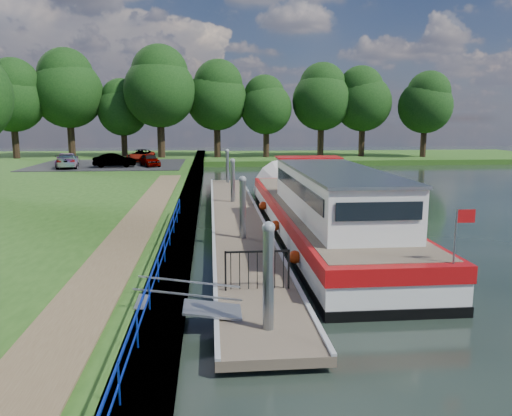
{
  "coord_description": "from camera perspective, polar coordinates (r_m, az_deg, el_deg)",
  "views": [
    {
      "loc": [
        -1.27,
        -11.32,
        5.21
      ],
      "look_at": [
        0.66,
        9.78,
        1.4
      ],
      "focal_mm": 35.0,
      "sensor_mm": 36.0,
      "label": 1
    }
  ],
  "objects": [
    {
      "name": "car_b",
      "position": [
        47.39,
        -15.87,
        5.26
      ],
      "size": [
        3.86,
        1.65,
        1.24
      ],
      "primitive_type": "imported",
      "rotation": [
        0.0,
        0.0,
        1.66
      ],
      "color": "#999999",
      "rests_on": "carpark"
    },
    {
      "name": "pontoon",
      "position": [
        24.87,
        -2.19,
        -1.48
      ],
      "size": [
        2.5,
        30.0,
        0.56
      ],
      "color": "brown",
      "rests_on": "ground"
    },
    {
      "name": "gangway",
      "position": [
        12.69,
        -7.62,
        -11.07
      ],
      "size": [
        2.58,
        1.0,
        0.92
      ],
      "color": "#A5A8AD",
      "rests_on": "ground"
    },
    {
      "name": "carpark",
      "position": [
        50.46,
        -16.38,
        4.77
      ],
      "size": [
        14.0,
        12.0,
        0.06
      ],
      "primitive_type": "cube",
      "color": "black",
      "rests_on": "riverbank"
    },
    {
      "name": "car_d",
      "position": [
        52.48,
        -13.02,
        5.84
      ],
      "size": [
        2.64,
        4.75,
        1.26
      ],
      "primitive_type": "imported",
      "rotation": [
        0.0,
        0.0,
        -0.13
      ],
      "color": "#999999",
      "rests_on": "carpark"
    },
    {
      "name": "footpath",
      "position": [
        20.06,
        -14.08,
        -2.82
      ],
      "size": [
        1.6,
        40.0,
        0.05
      ],
      "primitive_type": "cube",
      "color": "brown",
      "rests_on": "riverbank"
    },
    {
      "name": "far_bank",
      "position": [
        64.88,
        6.63,
        5.78
      ],
      "size": [
        60.0,
        18.0,
        0.6
      ],
      "primitive_type": "cube",
      "color": "#244B15",
      "rests_on": "ground"
    },
    {
      "name": "barge",
      "position": [
        23.21,
        6.96,
        -0.11
      ],
      "size": [
        4.36,
        21.15,
        4.78
      ],
      "color": "black",
      "rests_on": "ground"
    },
    {
      "name": "car_c",
      "position": [
        48.11,
        -20.76,
        5.12
      ],
      "size": [
        2.76,
        4.9,
        1.34
      ],
      "primitive_type": "imported",
      "rotation": [
        0.0,
        0.0,
        3.34
      ],
      "color": "#999999",
      "rests_on": "carpark"
    },
    {
      "name": "car_a",
      "position": [
        47.63,
        -12.06,
        5.4
      ],
      "size": [
        2.53,
        3.69,
        1.17
      ],
      "primitive_type": "imported",
      "rotation": [
        0.0,
        0.0,
        0.37
      ],
      "color": "#999999",
      "rests_on": "carpark"
    },
    {
      "name": "horizon_trees",
      "position": [
        60.06,
        -5.68,
        12.75
      ],
      "size": [
        54.38,
        10.03,
        12.87
      ],
      "color": "#332316",
      "rests_on": "ground"
    },
    {
      "name": "bank_edge",
      "position": [
        26.79,
        -7.87,
        -0.28
      ],
      "size": [
        1.1,
        90.0,
        0.78
      ],
      "primitive_type": "cube",
      "color": "#473D2D",
      "rests_on": "ground"
    },
    {
      "name": "blue_fence",
      "position": [
        14.91,
        -10.77,
        -5.14
      ],
      "size": [
        0.04,
        18.04,
        0.72
      ],
      "color": "#0C2DBF",
      "rests_on": "riverbank"
    },
    {
      "name": "gate_panel",
      "position": [
        14.17,
        0.15,
        -6.45
      ],
      "size": [
        1.85,
        0.05,
        1.15
      ],
      "color": "black",
      "rests_on": "ground"
    },
    {
      "name": "mooring_piles",
      "position": [
        24.67,
        -2.2,
        1.02
      ],
      "size": [
        0.3,
        27.3,
        3.55
      ],
      "color": "gray",
      "rests_on": "ground"
    },
    {
      "name": "ground",
      "position": [
        12.52,
        1.12,
        -14.38
      ],
      "size": [
        160.0,
        160.0,
        0.0
      ],
      "primitive_type": "plane",
      "color": "black",
      "rests_on": "ground"
    }
  ]
}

